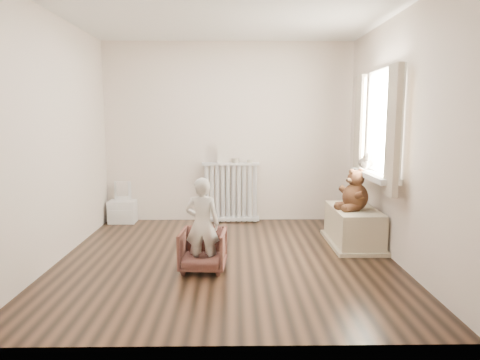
{
  "coord_description": "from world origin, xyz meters",
  "views": [
    {
      "loc": [
        0.08,
        -4.48,
        1.52
      ],
      "look_at": [
        0.15,
        0.45,
        0.8
      ],
      "focal_mm": 32.0,
      "sensor_mm": 36.0,
      "label": 1
    }
  ],
  "objects_px": {
    "radiator": "(231,196)",
    "armchair": "(203,250)",
    "teddy_bear": "(355,191)",
    "toy_bench": "(353,228)",
    "child": "(202,224)",
    "plush_cat": "(365,161)",
    "toy_vanity": "(122,204)"
  },
  "relations": [
    {
      "from": "toy_vanity",
      "to": "plush_cat",
      "type": "height_order",
      "value": "plush_cat"
    },
    {
      "from": "toy_bench",
      "to": "teddy_bear",
      "type": "relative_size",
      "value": 1.99
    },
    {
      "from": "radiator",
      "to": "toy_bench",
      "type": "height_order",
      "value": "radiator"
    },
    {
      "from": "armchair",
      "to": "teddy_bear",
      "type": "distance_m",
      "value": 1.96
    },
    {
      "from": "child",
      "to": "plush_cat",
      "type": "xyz_separation_m",
      "value": [
        1.89,
        1.0,
        0.52
      ]
    },
    {
      "from": "radiator",
      "to": "armchair",
      "type": "distance_m",
      "value": 2.05
    },
    {
      "from": "armchair",
      "to": "plush_cat",
      "type": "bearing_deg",
      "value": 31.16
    },
    {
      "from": "radiator",
      "to": "child",
      "type": "relative_size",
      "value": 0.94
    },
    {
      "from": "radiator",
      "to": "toy_bench",
      "type": "distance_m",
      "value": 1.9
    },
    {
      "from": "toy_bench",
      "to": "teddy_bear",
      "type": "bearing_deg",
      "value": -101.11
    },
    {
      "from": "toy_bench",
      "to": "child",
      "type": "bearing_deg",
      "value": -152.65
    },
    {
      "from": "armchair",
      "to": "toy_bench",
      "type": "xyz_separation_m",
      "value": [
        1.75,
        0.86,
        -0.01
      ]
    },
    {
      "from": "radiator",
      "to": "toy_vanity",
      "type": "xyz_separation_m",
      "value": [
        -1.58,
        -0.03,
        -0.11
      ]
    },
    {
      "from": "armchair",
      "to": "child",
      "type": "xyz_separation_m",
      "value": [
        0.0,
        -0.05,
        0.28
      ]
    },
    {
      "from": "radiator",
      "to": "teddy_bear",
      "type": "height_order",
      "value": "teddy_bear"
    },
    {
      "from": "armchair",
      "to": "toy_bench",
      "type": "bearing_deg",
      "value": 30.46
    },
    {
      "from": "radiator",
      "to": "armchair",
      "type": "xyz_separation_m",
      "value": [
        -0.26,
        -2.02,
        -0.18
      ]
    },
    {
      "from": "teddy_bear",
      "to": "toy_bench",
      "type": "bearing_deg",
      "value": 57.7
    },
    {
      "from": "toy_bench",
      "to": "plush_cat",
      "type": "relative_size",
      "value": 3.67
    },
    {
      "from": "teddy_bear",
      "to": "armchair",
      "type": "bearing_deg",
      "value": -177.15
    },
    {
      "from": "teddy_bear",
      "to": "plush_cat",
      "type": "relative_size",
      "value": 1.85
    },
    {
      "from": "child",
      "to": "plush_cat",
      "type": "relative_size",
      "value": 3.59
    },
    {
      "from": "teddy_bear",
      "to": "toy_vanity",
      "type": "bearing_deg",
      "value": 137.06
    },
    {
      "from": "toy_bench",
      "to": "plush_cat",
      "type": "distance_m",
      "value": 0.82
    },
    {
      "from": "child",
      "to": "toy_bench",
      "type": "xyz_separation_m",
      "value": [
        1.75,
        0.91,
        -0.28
      ]
    },
    {
      "from": "toy_vanity",
      "to": "armchair",
      "type": "height_order",
      "value": "toy_vanity"
    },
    {
      "from": "toy_vanity",
      "to": "plush_cat",
      "type": "bearing_deg",
      "value": -17.95
    },
    {
      "from": "toy_vanity",
      "to": "teddy_bear",
      "type": "xyz_separation_m",
      "value": [
        3.05,
        -1.22,
        0.4
      ]
    },
    {
      "from": "toy_bench",
      "to": "plush_cat",
      "type": "height_order",
      "value": "plush_cat"
    },
    {
      "from": "armchair",
      "to": "plush_cat",
      "type": "xyz_separation_m",
      "value": [
        1.89,
        0.95,
        0.79
      ]
    },
    {
      "from": "teddy_bear",
      "to": "radiator",
      "type": "bearing_deg",
      "value": 118.51
    },
    {
      "from": "armchair",
      "to": "plush_cat",
      "type": "height_order",
      "value": "plush_cat"
    }
  ]
}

